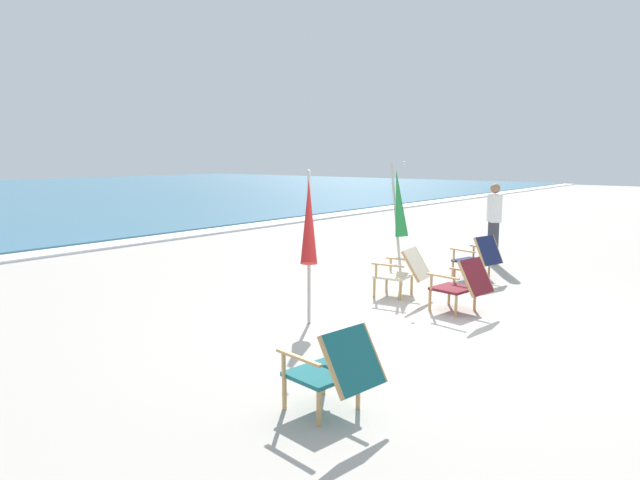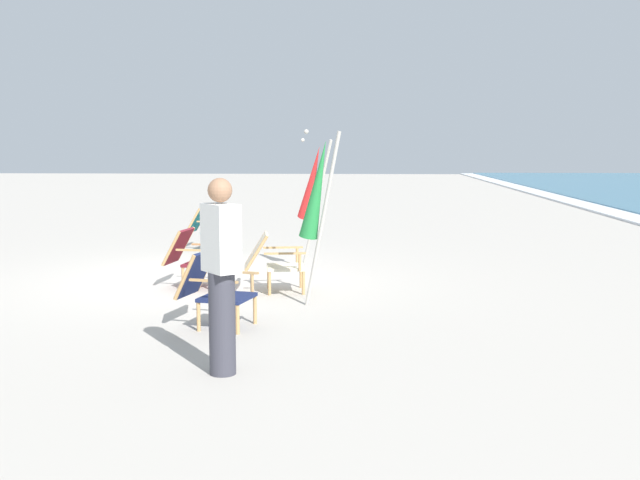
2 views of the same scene
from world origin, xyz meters
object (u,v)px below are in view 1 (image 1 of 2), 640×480
at_px(beach_chair_far_center, 335,368).
at_px(umbrella_furled_green, 399,204).
at_px(beach_chair_back_right, 404,271).
at_px(umbrella_furled_red, 309,222).
at_px(beach_chair_mid_center, 463,283).
at_px(person_near_chairs, 494,223).
at_px(beach_chair_front_right, 479,256).

xyz_separation_m(beach_chair_far_center, umbrella_furled_green, (4.80, 2.28, 0.94)).
relative_size(beach_chair_back_right, umbrella_furled_red, 0.42).
bearing_deg(beach_chair_mid_center, person_near_chairs, 16.22).
relative_size(beach_chair_front_right, umbrella_furled_red, 0.42).
bearing_deg(umbrella_furled_red, umbrella_furled_green, 5.01).
bearing_deg(beach_chair_far_center, beach_chair_mid_center, 8.33).
xyz_separation_m(beach_chair_front_right, umbrella_furled_red, (-3.72, 0.80, 0.88)).
bearing_deg(umbrella_furled_red, beach_chair_front_right, -12.13).
xyz_separation_m(beach_chair_front_right, person_near_chairs, (1.63, 0.40, 0.41)).
xyz_separation_m(beach_chair_far_center, umbrella_furled_red, (2.11, 2.04, 0.89)).
relative_size(beach_chair_front_right, person_near_chairs, 0.52).
xyz_separation_m(beach_chair_mid_center, umbrella_furled_green, (1.15, 1.74, 0.94)).
height_order(beach_chair_back_right, person_near_chairs, person_near_chairs).
xyz_separation_m(beach_chair_far_center, beach_chair_back_right, (3.92, 1.64, -0.00)).
bearing_deg(umbrella_furled_red, beach_chair_far_center, -135.96).
height_order(beach_chair_mid_center, beach_chair_front_right, beach_chair_front_right).
distance_m(beach_chair_back_right, umbrella_furled_green, 1.44).
xyz_separation_m(beach_chair_front_right, beach_chair_far_center, (-5.83, -1.24, -0.00)).
height_order(beach_chair_front_right, umbrella_furled_green, umbrella_furled_green).
relative_size(beach_chair_mid_center, beach_chair_far_center, 0.99).
relative_size(beach_chair_front_right, beach_chair_far_center, 1.01).
bearing_deg(beach_chair_front_right, umbrella_furled_red, 167.87).
height_order(beach_chair_far_center, umbrella_furled_red, umbrella_furled_red).
bearing_deg(umbrella_furled_red, beach_chair_back_right, -12.47).
relative_size(beach_chair_far_center, person_near_chairs, 0.51).
height_order(beach_chair_far_center, beach_chair_back_right, beach_chair_far_center).
distance_m(beach_chair_mid_center, umbrella_furled_red, 2.33).
bearing_deg(umbrella_furled_green, beach_chair_back_right, -144.13).
xyz_separation_m(beach_chair_back_right, person_near_chairs, (3.54, 0.00, 0.42)).
distance_m(beach_chair_mid_center, beach_chair_back_right, 1.14).
bearing_deg(umbrella_furled_red, person_near_chairs, -4.23).
height_order(beach_chair_front_right, beach_chair_far_center, beach_chair_front_right).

